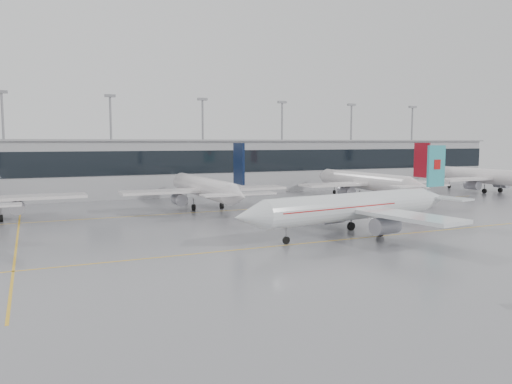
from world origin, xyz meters
name	(u,v)px	position (x,y,z in m)	size (l,w,h in m)	color
ground	(298,244)	(0.00, 0.00, 0.00)	(320.00, 320.00, 0.00)	gray
taxi_line_main	(298,244)	(0.00, 0.00, 0.01)	(120.00, 0.25, 0.01)	gold
taxi_line_north	(213,211)	(0.00, 30.00, 0.01)	(120.00, 0.25, 0.01)	gold
taxi_line_cross	(17,242)	(-30.00, 15.00, 0.01)	(0.25, 60.00, 0.01)	gold
terminal	(166,168)	(0.00, 62.00, 6.00)	(180.00, 15.00, 12.00)	#9A9A9E
terminal_glass	(174,162)	(0.00, 54.45, 7.50)	(180.00, 0.20, 5.00)	black
terminal_roof	(165,140)	(0.00, 62.00, 12.20)	(182.00, 16.00, 0.40)	gray
light_masts	(159,136)	(0.00, 68.00, 13.34)	(156.40, 1.00, 22.60)	gray
air_canada_jet	(359,206)	(10.11, 2.26, 3.61)	(36.29, 29.21, 11.38)	silver
parked_jet_c	(205,188)	(0.00, 33.69, 3.71)	(29.64, 36.96, 11.72)	white
parked_jet_d	(367,182)	(35.00, 33.69, 3.71)	(29.64, 36.96, 11.72)	white
parked_jet_e	(489,177)	(70.00, 33.69, 3.71)	(29.64, 36.96, 11.72)	white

